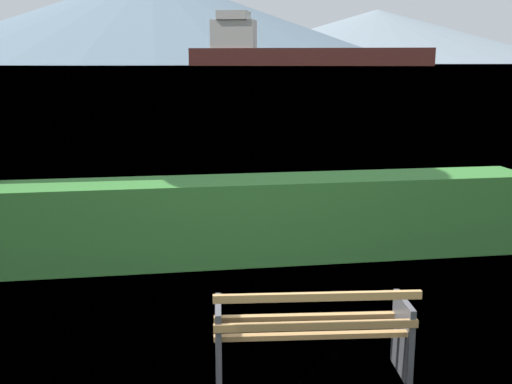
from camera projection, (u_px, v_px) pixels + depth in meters
ground_plane at (310, 374)px, 5.39m from camera, size 1400.00×1400.00×0.00m
water_surface at (156, 66)px, 301.17m from camera, size 620.00×620.00×0.00m
park_bench at (312, 332)px, 5.25m from camera, size 1.71×0.73×0.87m
hedge_row at (252, 219)px, 8.45m from camera, size 7.68×0.87×1.11m
cargo_ship_large at (291, 51)px, 304.01m from camera, size 116.43×49.43×26.04m
distant_hills at (149, 28)px, 544.90m from camera, size 869.75×459.53×72.25m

